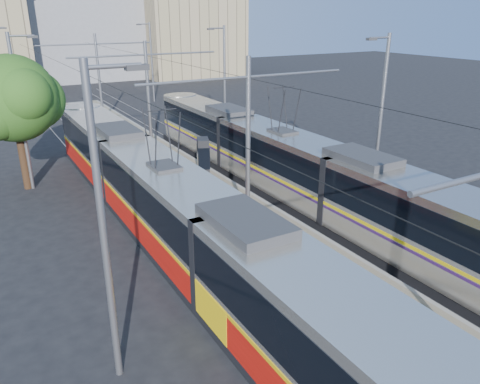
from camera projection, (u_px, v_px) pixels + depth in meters
ground at (383, 325)px, 14.15m from camera, size 160.00×160.00×0.00m
platform at (170, 169)px, 27.85m from camera, size 4.00×50.00×0.30m
tactile_strip_left at (147, 170)px, 27.11m from camera, size 0.70×50.00×0.01m
tactile_strip_right at (192, 163)px, 28.47m from camera, size 0.70×50.00×0.01m
rails at (170, 171)px, 27.90m from camera, size 8.71×70.00×0.03m
tram_left at (167, 205)px, 18.54m from camera, size 2.43×30.61×5.50m
tram_right at (282, 160)px, 23.79m from camera, size 2.43×27.82×5.50m
catenary at (187, 103)px, 23.98m from camera, size 9.20×70.00×7.00m
street_lamps at (143, 91)px, 29.64m from camera, size 15.18×38.22×8.00m
shelter at (203, 158)px, 25.32m from camera, size 0.96×1.19×2.27m
tree at (19, 99)px, 23.79m from camera, size 4.82×4.46×7.01m
building_centre at (80, 15)px, 65.62m from camera, size 18.36×14.28×17.18m
building_right at (190, 30)px, 68.07m from camera, size 14.28×10.20×12.92m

